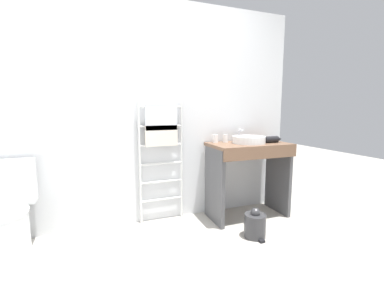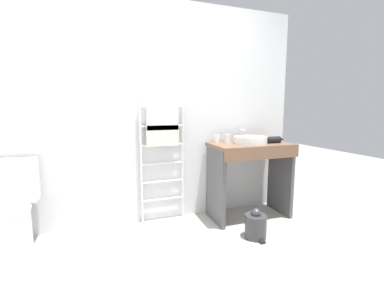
# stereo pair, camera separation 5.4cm
# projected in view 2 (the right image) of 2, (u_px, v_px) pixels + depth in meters

# --- Properties ---
(wall_back) EXTENTS (3.34, 0.12, 2.35)m
(wall_back) POSITION_uv_depth(u_px,v_px,m) (152.00, 113.00, 2.77)
(wall_back) COLOR silver
(wall_back) RESTS_ON ground_plane
(toilet) EXTENTS (0.40, 0.53, 0.80)m
(toilet) POSITION_uv_depth(u_px,v_px,m) (7.00, 218.00, 2.12)
(toilet) COLOR white
(toilet) RESTS_ON ground_plane
(towel_radiator) EXTENTS (0.49, 0.06, 1.30)m
(towel_radiator) POSITION_uv_depth(u_px,v_px,m) (163.00, 137.00, 2.73)
(towel_radiator) COLOR silver
(towel_radiator) RESTS_ON ground_plane
(vanity_counter) EXTENTS (0.88, 0.50, 0.85)m
(vanity_counter) POSITION_uv_depth(u_px,v_px,m) (250.00, 168.00, 2.87)
(vanity_counter) COLOR brown
(vanity_counter) RESTS_ON ground_plane
(sink_basin) EXTENTS (0.36, 0.36, 0.08)m
(sink_basin) POSITION_uv_depth(u_px,v_px,m) (250.00, 140.00, 2.83)
(sink_basin) COLOR white
(sink_basin) RESTS_ON vanity_counter
(faucet) EXTENTS (0.02, 0.10, 0.15)m
(faucet) POSITION_uv_depth(u_px,v_px,m) (242.00, 133.00, 3.00)
(faucet) COLOR silver
(faucet) RESTS_ON vanity_counter
(cup_near_wall) EXTENTS (0.06, 0.06, 0.09)m
(cup_near_wall) POSITION_uv_depth(u_px,v_px,m) (217.00, 139.00, 2.89)
(cup_near_wall) COLOR white
(cup_near_wall) RESTS_ON vanity_counter
(cup_near_edge) EXTENTS (0.06, 0.06, 0.09)m
(cup_near_edge) POSITION_uv_depth(u_px,v_px,m) (227.00, 138.00, 2.90)
(cup_near_edge) COLOR white
(cup_near_edge) RESTS_ON vanity_counter
(hair_dryer) EXTENTS (0.23, 0.16, 0.07)m
(hair_dryer) POSITION_uv_depth(u_px,v_px,m) (273.00, 140.00, 2.88)
(hair_dryer) COLOR black
(hair_dryer) RESTS_ON vanity_counter
(trash_bin) EXTENTS (0.20, 0.24, 0.29)m
(trash_bin) POSITION_uv_depth(u_px,v_px,m) (256.00, 225.00, 2.45)
(trash_bin) COLOR #333335
(trash_bin) RESTS_ON ground_plane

